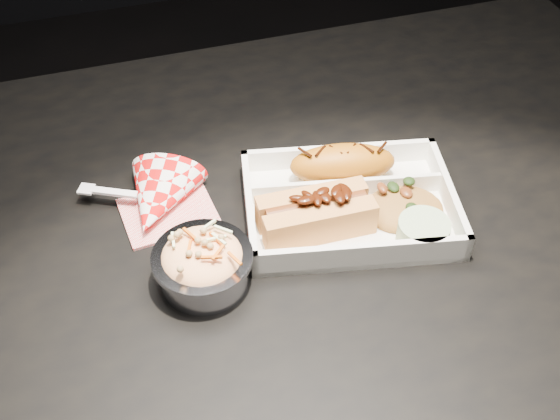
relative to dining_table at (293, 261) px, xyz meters
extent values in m
cube|color=black|center=(0.00, 0.00, 0.08)|extent=(1.20, 0.80, 0.03)
cylinder|color=black|center=(0.55, 0.35, -0.30)|extent=(0.05, 0.05, 0.72)
cube|color=white|center=(0.06, -0.02, 0.09)|extent=(0.28, 0.23, 0.01)
cube|color=white|center=(0.08, 0.06, 0.11)|extent=(0.25, 0.06, 0.04)
cube|color=white|center=(0.05, -0.11, 0.11)|extent=(0.25, 0.06, 0.04)
cube|color=white|center=(-0.06, 0.00, 0.11)|extent=(0.04, 0.18, 0.04)
cube|color=white|center=(0.18, -0.05, 0.11)|extent=(0.04, 0.18, 0.04)
cube|color=white|center=(0.07, 0.00, 0.11)|extent=(0.23, 0.05, 0.03)
ellipsoid|color=#BA6712|center=(0.07, 0.03, 0.12)|extent=(0.14, 0.08, 0.05)
cube|color=#D58D48|center=(0.01, -0.06, 0.12)|extent=(0.13, 0.03, 0.04)
cube|color=#D58D48|center=(0.01, -0.02, 0.12)|extent=(0.13, 0.03, 0.04)
cylinder|color=brown|center=(0.01, -0.04, 0.13)|extent=(0.12, 0.03, 0.03)
ellipsoid|color=#AA6F31|center=(0.12, -0.05, 0.11)|extent=(0.11, 0.10, 0.03)
cylinder|color=#A3BB8E|center=(0.12, -0.10, 0.11)|extent=(0.06, 0.06, 0.03)
cylinder|color=silver|center=(-0.13, -0.07, 0.11)|extent=(0.10, 0.10, 0.04)
cylinder|color=silver|center=(-0.13, -0.07, 0.13)|extent=(0.11, 0.11, 0.01)
ellipsoid|color=#F6E6AD|center=(-0.13, -0.07, 0.13)|extent=(0.09, 0.09, 0.04)
cube|color=red|center=(-0.15, 0.04, 0.09)|extent=(0.12, 0.10, 0.00)
cone|color=red|center=(-0.16, 0.05, 0.11)|extent=(0.14, 0.14, 0.10)
cube|color=white|center=(-0.21, 0.08, 0.11)|extent=(0.06, 0.04, 0.00)
cube|color=white|center=(-0.24, 0.10, 0.11)|extent=(0.02, 0.02, 0.00)
camera|label=1|loc=(-0.20, -0.58, 0.70)|focal=45.00mm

